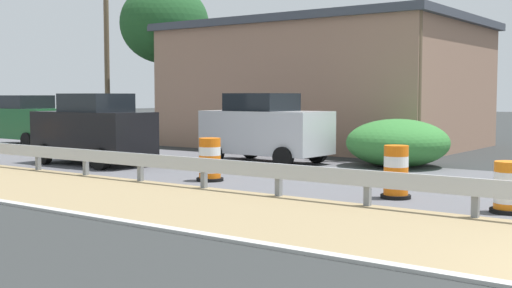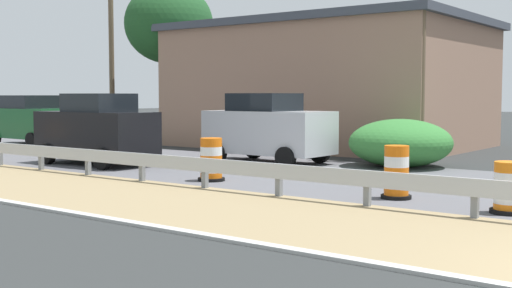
# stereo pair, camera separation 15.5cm
# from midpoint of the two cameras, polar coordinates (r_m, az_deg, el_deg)

# --- Properties ---
(traffic_barrel_nearest) EXTENTS (0.66, 0.66, 0.95)m
(traffic_barrel_nearest) POSITION_cam_midpoint_polar(r_m,az_deg,el_deg) (12.94, 20.62, -3.73)
(traffic_barrel_nearest) COLOR orange
(traffic_barrel_nearest) RESTS_ON ground
(traffic_barrel_close) EXTENTS (0.63, 0.63, 1.11)m
(traffic_barrel_close) POSITION_cam_midpoint_polar(r_m,az_deg,el_deg) (14.10, 11.66, -2.59)
(traffic_barrel_close) COLOR orange
(traffic_barrel_close) RESTS_ON ground
(traffic_barrel_mid) EXTENTS (0.69, 0.69, 1.08)m
(traffic_barrel_mid) POSITION_cam_midpoint_polar(r_m,az_deg,el_deg) (16.67, -4.26, -1.52)
(traffic_barrel_mid) COLOR orange
(traffic_barrel_mid) RESTS_ON ground
(car_lead_near_lane) EXTENTS (1.96, 4.05, 2.21)m
(car_lead_near_lane) POSITION_cam_midpoint_polar(r_m,az_deg,el_deg) (21.08, -14.03, 1.22)
(car_lead_near_lane) COLOR black
(car_lead_near_lane) RESTS_ON ground
(car_trailing_near_lane) EXTENTS (2.22, 4.30, 2.15)m
(car_trailing_near_lane) POSITION_cam_midpoint_polar(r_m,az_deg,el_deg) (30.17, -19.26, 1.93)
(car_trailing_near_lane) COLOR #195128
(car_trailing_near_lane) RESTS_ON ground
(car_mid_far_lane) EXTENTS (2.17, 4.04, 2.22)m
(car_mid_far_lane) POSITION_cam_midpoint_polar(r_m,az_deg,el_deg) (21.04, 0.59, 1.37)
(car_mid_far_lane) COLOR silver
(car_mid_far_lane) RESTS_ON ground
(roadside_shop_near) EXTENTS (8.91, 12.33, 5.17)m
(roadside_shop_near) POSITION_cam_midpoint_polar(r_m,az_deg,el_deg) (28.47, 5.85, 5.09)
(roadside_shop_near) COLOR #93705B
(roadside_shop_near) RESTS_ON ground
(utility_pole_near) EXTENTS (0.24, 1.80, 8.25)m
(utility_pole_near) POSITION_cam_midpoint_polar(r_m,az_deg,el_deg) (22.24, 13.66, 9.59)
(utility_pole_near) COLOR brown
(utility_pole_near) RESTS_ON ground
(utility_pole_mid) EXTENTS (0.24, 1.80, 9.13)m
(utility_pole_mid) POSITION_cam_midpoint_polar(r_m,az_deg,el_deg) (32.16, -12.89, 8.70)
(utility_pole_mid) COLOR brown
(utility_pole_mid) RESTS_ON ground
(bush_roadside) EXTENTS (3.10, 3.10, 1.45)m
(bush_roadside) POSITION_cam_midpoint_polar(r_m,az_deg,el_deg) (20.38, 11.89, 0.10)
(bush_roadside) COLOR #337533
(bush_roadside) RESTS_ON ground
(tree_roadside) EXTENTS (4.01, 4.01, 7.21)m
(tree_roadside) POSITION_cam_midpoint_polar(r_m,az_deg,el_deg) (30.73, -8.04, 10.19)
(tree_roadside) COLOR brown
(tree_roadside) RESTS_ON ground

